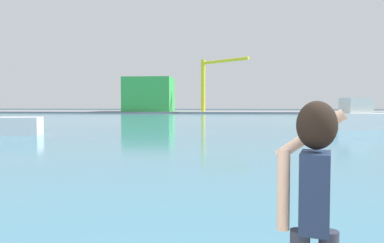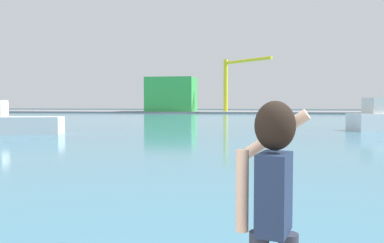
{
  "view_description": "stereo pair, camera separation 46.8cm",
  "coord_description": "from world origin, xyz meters",
  "px_view_note": "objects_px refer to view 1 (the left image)",
  "views": [
    {
      "loc": [
        0.27,
        -1.76,
        2.23
      ],
      "look_at": [
        -0.43,
        5.51,
        1.88
      ],
      "focal_mm": 35.62,
      "sensor_mm": 36.0,
      "label": 1
    },
    {
      "loc": [
        0.73,
        -1.7,
        2.23
      ],
      "look_at": [
        -0.43,
        5.51,
        1.88
      ],
      "focal_mm": 35.62,
      "sensor_mm": 36.0,
      "label": 2
    }
  ],
  "objects_px": {
    "warehouse_left": "(149,94)",
    "port_crane": "(210,77)",
    "person_photographer": "(314,196)",
    "boat_moored_2": "(362,118)"
  },
  "relations": [
    {
      "from": "person_photographer",
      "to": "boat_moored_2",
      "type": "xyz_separation_m",
      "value": [
        10.68,
        30.66,
        -0.59
      ]
    },
    {
      "from": "boat_moored_2",
      "to": "warehouse_left",
      "type": "distance_m",
      "value": 63.42
    },
    {
      "from": "person_photographer",
      "to": "port_crane",
      "type": "bearing_deg",
      "value": 17.83
    },
    {
      "from": "warehouse_left",
      "to": "port_crane",
      "type": "height_order",
      "value": "port_crane"
    },
    {
      "from": "warehouse_left",
      "to": "person_photographer",
      "type": "bearing_deg",
      "value": -77.32
    },
    {
      "from": "person_photographer",
      "to": "boat_moored_2",
      "type": "relative_size",
      "value": 0.26
    },
    {
      "from": "boat_moored_2",
      "to": "port_crane",
      "type": "xyz_separation_m",
      "value": [
        -15.44,
        54.63,
        7.33
      ]
    },
    {
      "from": "person_photographer",
      "to": "port_crane",
      "type": "xyz_separation_m",
      "value": [
        -4.76,
        85.29,
        6.74
      ]
    },
    {
      "from": "warehouse_left",
      "to": "port_crane",
      "type": "distance_m",
      "value": 15.22
    },
    {
      "from": "person_photographer",
      "to": "warehouse_left",
      "type": "bearing_deg",
      "value": 27.32
    }
  ]
}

